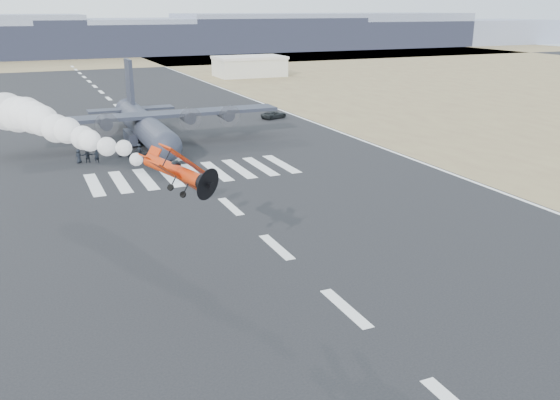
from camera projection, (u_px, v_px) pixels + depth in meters
scrub_far at (66, 61)px, 230.49m from camera, size 500.00×80.00×0.00m
runway_markings at (174, 156)px, 82.63m from camera, size 60.00×260.00×0.01m
ridge_seg_d at (58, 40)px, 254.57m from camera, size 150.00×50.00×13.00m
ridge_seg_e at (203, 35)px, 279.23m from camera, size 150.00×50.00×15.00m
ridge_seg_f at (325, 30)px, 303.89m from camera, size 150.00×50.00×17.00m
ridge_seg_g at (428, 32)px, 329.48m from camera, size 150.00×50.00×13.00m
hangar_right at (250, 66)px, 177.65m from camera, size 20.50×12.50×5.90m
aerobatic_biplane at (178, 171)px, 40.01m from camera, size 5.32×5.92×4.88m
smoke_trail at (31, 117)px, 58.19m from camera, size 11.78×30.20×3.98m
transport_aircraft at (144, 123)px, 89.71m from camera, size 40.51×33.40×11.73m
support_vehicle at (274, 115)px, 110.55m from camera, size 5.55×3.81×1.41m
crew_a at (158, 149)px, 82.43m from camera, size 0.84×0.77×1.88m
crew_b at (128, 152)px, 81.53m from camera, size 0.51×0.78×1.55m
crew_c at (140, 150)px, 82.26m from camera, size 1.28×0.88×1.81m
crew_d at (105, 150)px, 82.99m from camera, size 0.94×1.01×1.56m
crew_e at (79, 156)px, 78.73m from camera, size 1.06×0.95×1.85m
crew_f at (87, 156)px, 79.07m from camera, size 1.69×0.57×1.82m
crew_g at (97, 156)px, 78.85m from camera, size 0.75×0.65×1.82m
crew_h at (120, 150)px, 82.01m from camera, size 0.93×1.02×1.79m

